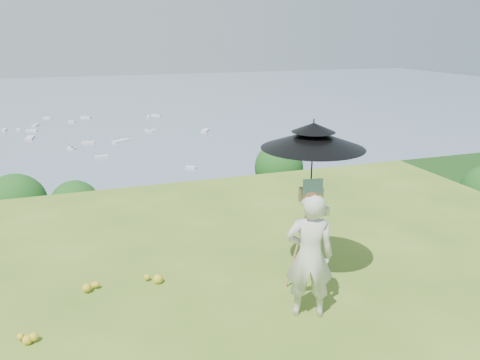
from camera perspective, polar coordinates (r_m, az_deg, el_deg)
name	(u,v)px	position (r m, az deg, el deg)	size (l,w,h in m)	color
shoreline_tier	(105,266)	(87.99, -16.14, -9.99)	(170.00, 28.00, 8.00)	#726C5B
bay_water	(84,113)	(246.52, -18.49, 7.75)	(700.00, 700.00, 0.00)	slate
slope_trees	(113,255)	(42.84, -15.28, -8.76)	(110.00, 50.00, 6.00)	#194F17
harbor_town	(102,232)	(85.28, -16.51, -6.10)	(110.00, 22.00, 5.00)	silver
moored_boats	(50,150)	(169.14, -22.18, 3.41)	(140.00, 140.00, 0.70)	silver
painter	(309,256)	(5.88, 8.47, -9.13)	(0.59, 0.39, 1.63)	beige
field_easel	(309,235)	(6.43, 8.41, -6.69)	(0.62, 0.62, 1.63)	olive
sun_umbrella	(312,159)	(6.11, 8.78, 2.50)	(1.34, 1.34, 1.06)	black
painter_cap	(312,197)	(5.58, 8.82, -2.04)	(0.21, 0.25, 0.10)	#BE686D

